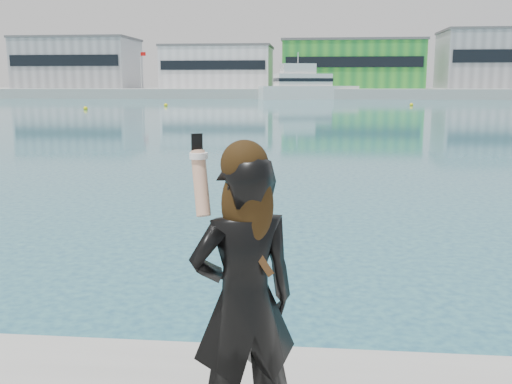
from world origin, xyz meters
TOP-DOWN VIEW (x-y plane):
  - far_quay at (0.00, 130.00)m, footprint 320.00×40.00m
  - warehouse_grey_left at (-55.00, 127.98)m, footprint 26.52×16.36m
  - warehouse_white at (-22.00, 127.98)m, footprint 24.48×15.35m
  - warehouse_green at (8.00, 127.98)m, footprint 30.60×16.36m
  - warehouse_grey_right at (40.00, 127.98)m, footprint 25.50×15.35m
  - flagpole_left at (-37.91, 121.00)m, footprint 1.28×0.16m
  - flagpole_right at (22.09, 121.00)m, footprint 1.28×0.16m
  - motor_yacht at (-1.88, 111.04)m, footprint 20.00×10.90m
  - buoy_near at (13.07, 76.98)m, footprint 0.50×0.50m
  - buoy_far at (-20.02, 72.44)m, footprint 0.50×0.50m
  - buoy_extra at (-26.58, 61.07)m, footprint 0.50×0.50m
  - woman at (-0.68, -0.25)m, footprint 0.75×0.63m

SIDE VIEW (x-z plane):
  - buoy_near at x=13.07m, z-range -0.25..0.25m
  - buoy_far at x=-20.02m, z-range -0.25..0.25m
  - buoy_extra at x=-26.58m, z-range -0.25..0.25m
  - far_quay at x=0.00m, z-range 0.00..2.00m
  - woman at x=-0.68m, z-range 0.81..2.64m
  - motor_yacht at x=-1.88m, z-range -1.97..7.03m
  - flagpole_left at x=-37.91m, z-range 2.54..10.54m
  - flagpole_right at x=22.09m, z-range 2.54..10.54m
  - warehouse_white at x=-22.00m, z-range 2.01..11.51m
  - warehouse_green at x=8.00m, z-range 2.01..12.51m
  - warehouse_grey_left at x=-55.00m, z-range 2.01..13.51m
  - warehouse_grey_right at x=40.00m, z-range 2.01..14.51m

